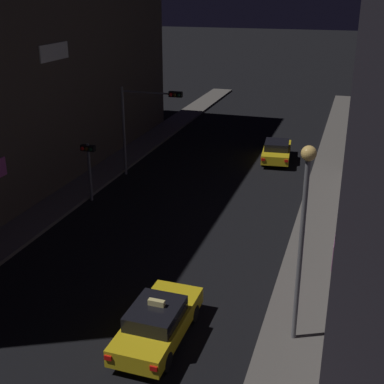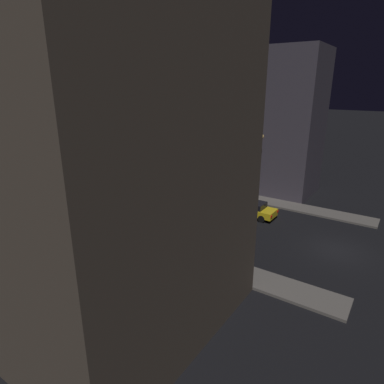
{
  "view_description": "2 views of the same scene",
  "coord_description": "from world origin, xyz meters",
  "px_view_note": "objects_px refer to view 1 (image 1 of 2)",
  "views": [
    {
      "loc": [
        8.1,
        -5.83,
        11.23
      ],
      "look_at": [
        0.93,
        16.81,
        1.92
      ],
      "focal_mm": 49.15,
      "sensor_mm": 36.0,
      "label": 1
    },
    {
      "loc": [
        -23.67,
        -3.17,
        11.54
      ],
      "look_at": [
        0.79,
        13.4,
        1.81
      ],
      "focal_mm": 30.59,
      "sensor_mm": 36.0,
      "label": 2
    }
  ],
  "objects_px": {
    "traffic_light_overhead": "(144,114)",
    "traffic_light_left_kerb": "(89,160)",
    "street_lamp_near_block": "(303,217)",
    "far_car": "(277,151)",
    "taxi": "(158,322)"
  },
  "relations": [
    {
      "from": "taxi",
      "to": "traffic_light_left_kerb",
      "type": "bearing_deg",
      "value": 127.32
    },
    {
      "from": "street_lamp_near_block",
      "to": "far_car",
      "type": "bearing_deg",
      "value": 100.71
    },
    {
      "from": "street_lamp_near_block",
      "to": "traffic_light_left_kerb",
      "type": "bearing_deg",
      "value": 143.36
    },
    {
      "from": "traffic_light_overhead",
      "to": "traffic_light_left_kerb",
      "type": "xyz_separation_m",
      "value": [
        -1.42,
        -4.66,
        -1.6
      ]
    },
    {
      "from": "street_lamp_near_block",
      "to": "traffic_light_overhead",
      "type": "bearing_deg",
      "value": 128.4
    },
    {
      "from": "taxi",
      "to": "far_car",
      "type": "bearing_deg",
      "value": 88.15
    },
    {
      "from": "traffic_light_left_kerb",
      "to": "street_lamp_near_block",
      "type": "bearing_deg",
      "value": -36.64
    },
    {
      "from": "traffic_light_overhead",
      "to": "street_lamp_near_block",
      "type": "bearing_deg",
      "value": -51.6
    },
    {
      "from": "taxi",
      "to": "traffic_light_overhead",
      "type": "xyz_separation_m",
      "value": [
        -6.65,
        15.25,
        3.27
      ]
    },
    {
      "from": "taxi",
      "to": "traffic_light_left_kerb",
      "type": "xyz_separation_m",
      "value": [
        -8.07,
        10.59,
        1.67
      ]
    },
    {
      "from": "far_car",
      "to": "traffic_light_left_kerb",
      "type": "height_order",
      "value": "traffic_light_left_kerb"
    },
    {
      "from": "far_car",
      "to": "taxi",
      "type": "bearing_deg",
      "value": -91.85
    },
    {
      "from": "traffic_light_overhead",
      "to": "traffic_light_left_kerb",
      "type": "distance_m",
      "value": 5.13
    },
    {
      "from": "far_car",
      "to": "traffic_light_overhead",
      "type": "relative_size",
      "value": 0.82
    },
    {
      "from": "taxi",
      "to": "street_lamp_near_block",
      "type": "distance_m",
      "value": 6.01
    }
  ]
}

